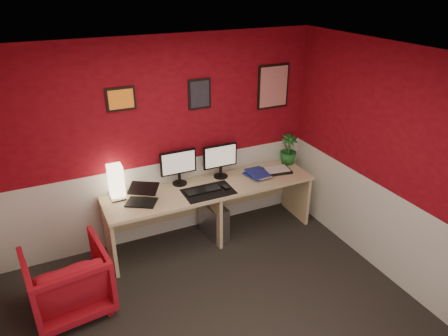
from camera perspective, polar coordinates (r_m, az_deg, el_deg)
ground at (r=4.26m, az=-0.47°, el=-21.00°), size 4.00×3.50×0.01m
ceiling at (r=2.99m, az=-0.65°, el=14.13°), size 4.00×3.50×0.01m
wall_back at (r=4.94m, az=-9.04°, el=3.29°), size 4.00×0.01×2.50m
wall_right at (r=4.57m, az=22.93°, el=-0.42°), size 0.01×3.50×2.50m
wainscot_back at (r=5.26m, az=-8.47°, el=-4.31°), size 4.00×0.01×1.00m
wainscot_right at (r=4.91m, az=21.41°, el=-8.33°), size 0.01×3.50×1.00m
desk at (r=5.20m, az=-1.74°, el=-6.13°), size 2.60×0.65×0.73m
shoji_lamp at (r=4.82m, az=-14.70°, el=-2.04°), size 0.16×0.16×0.40m
laptop at (r=4.71m, az=-11.48°, el=-3.63°), size 0.40×0.37×0.22m
monitor_left at (r=4.98m, az=-6.31°, el=0.78°), size 0.45×0.06×0.58m
monitor_right at (r=5.13m, az=-0.48°, el=1.68°), size 0.45×0.06×0.58m
desk_mat at (r=4.90m, az=-2.16°, el=-3.29°), size 0.60×0.38×0.01m
keyboard at (r=4.90m, az=-2.92°, el=-3.11°), size 0.42×0.14×0.02m
mouse at (r=4.95m, az=0.25°, el=-2.71°), size 0.07×0.11×0.03m
book_bottom at (r=5.21m, az=3.54°, el=-1.31°), size 0.28×0.33×0.03m
book_middle at (r=5.21m, az=4.11°, el=-1.06°), size 0.20×0.27×0.02m
book_top at (r=5.17m, az=3.57°, el=-0.92°), size 0.23×0.31×0.03m
zen_tray at (r=5.42m, az=7.32°, el=-0.35°), size 0.38×0.30×0.03m
potted_plant at (r=5.61m, az=8.93°, el=2.58°), size 0.26×0.26×0.41m
pc_tower at (r=5.30m, az=-1.44°, el=-7.26°), size 0.26×0.47×0.45m
armchair at (r=4.47m, az=-20.79°, el=-14.38°), size 0.82×0.84×0.69m
art_left at (r=4.65m, az=-14.11°, el=9.27°), size 0.32×0.02×0.26m
art_center at (r=4.91m, az=-3.41°, el=10.21°), size 0.28×0.02×0.36m
art_right at (r=5.36m, az=6.84°, el=11.16°), size 0.44×0.02×0.56m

